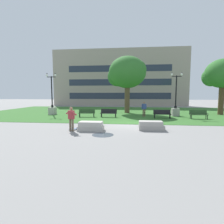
{
  "coord_description": "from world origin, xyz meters",
  "views": [
    {
      "loc": [
        0.3,
        -14.83,
        2.58
      ],
      "look_at": [
        -1.12,
        -1.4,
        1.2
      ],
      "focal_mm": 28.0,
      "sensor_mm": 36.0,
      "label": 1
    }
  ],
  "objects_px": {
    "park_bench_far_left": "(87,112)",
    "lamp_post_right": "(52,106)",
    "concrete_block_center": "(91,126)",
    "person_skateboarder": "(71,117)",
    "park_bench_near_right": "(109,113)",
    "park_bench_near_left": "(198,114)",
    "person_bystander_near_lawn": "(144,108)",
    "lamp_post_center": "(175,107)",
    "concrete_block_left": "(151,126)",
    "park_bench_far_right": "(162,113)",
    "skateboard": "(75,129)"
  },
  "relations": [
    {
      "from": "park_bench_near_left",
      "to": "park_bench_far_right",
      "type": "xyz_separation_m",
      "value": [
        -3.7,
        0.06,
        0.0
      ]
    },
    {
      "from": "park_bench_near_right",
      "to": "park_bench_far_left",
      "type": "distance_m",
      "value": 2.47
    },
    {
      "from": "person_skateboarder",
      "to": "lamp_post_right",
      "type": "height_order",
      "value": "lamp_post_right"
    },
    {
      "from": "person_skateboarder",
      "to": "park_bench_near_right",
      "type": "distance_m",
      "value": 7.77
    },
    {
      "from": "concrete_block_center",
      "to": "person_bystander_near_lawn",
      "type": "distance_m",
      "value": 9.25
    },
    {
      "from": "park_bench_near_left",
      "to": "lamp_post_center",
      "type": "xyz_separation_m",
      "value": [
        -1.8,
        2.2,
        0.52
      ]
    },
    {
      "from": "park_bench_far_left",
      "to": "person_bystander_near_lawn",
      "type": "height_order",
      "value": "person_bystander_near_lawn"
    },
    {
      "from": "person_skateboarder",
      "to": "skateboard",
      "type": "distance_m",
      "value": 1.0
    },
    {
      "from": "concrete_block_left",
      "to": "skateboard",
      "type": "xyz_separation_m",
      "value": [
        -5.51,
        -0.59,
        -0.22
      ]
    },
    {
      "from": "lamp_post_center",
      "to": "person_skateboarder",
      "type": "bearing_deg",
      "value": -134.69
    },
    {
      "from": "skateboard",
      "to": "park_bench_far_left",
      "type": "relative_size",
      "value": 0.54
    },
    {
      "from": "person_skateboarder",
      "to": "person_bystander_near_lawn",
      "type": "distance_m",
      "value": 10.22
    },
    {
      "from": "park_bench_far_left",
      "to": "lamp_post_right",
      "type": "xyz_separation_m",
      "value": [
        -5.0,
        2.06,
        0.53
      ]
    },
    {
      "from": "park_bench_near_left",
      "to": "park_bench_near_right",
      "type": "distance_m",
      "value": 9.5
    },
    {
      "from": "person_skateboarder",
      "to": "person_bystander_near_lawn",
      "type": "xyz_separation_m",
      "value": [
        5.65,
        8.52,
        0.01
      ]
    },
    {
      "from": "lamp_post_center",
      "to": "park_bench_far_right",
      "type": "bearing_deg",
      "value": -131.58
    },
    {
      "from": "park_bench_near_left",
      "to": "park_bench_far_left",
      "type": "distance_m",
      "value": 11.97
    },
    {
      "from": "concrete_block_center",
      "to": "person_skateboarder",
      "type": "relative_size",
      "value": 1.05
    },
    {
      "from": "lamp_post_center",
      "to": "person_bystander_near_lawn",
      "type": "distance_m",
      "value": 3.84
    },
    {
      "from": "concrete_block_center",
      "to": "park_bench_far_left",
      "type": "bearing_deg",
      "value": 106.41
    },
    {
      "from": "park_bench_near_right",
      "to": "lamp_post_center",
      "type": "height_order",
      "value": "lamp_post_center"
    },
    {
      "from": "person_skateboarder",
      "to": "park_bench_near_right",
      "type": "relative_size",
      "value": 0.94
    },
    {
      "from": "concrete_block_center",
      "to": "person_skateboarder",
      "type": "xyz_separation_m",
      "value": [
        -1.29,
        -0.38,
        0.67
      ]
    },
    {
      "from": "person_skateboarder",
      "to": "park_bench_far_left",
      "type": "distance_m",
      "value": 7.52
    },
    {
      "from": "concrete_block_left",
      "to": "skateboard",
      "type": "bearing_deg",
      "value": -173.85
    },
    {
      "from": "lamp_post_center",
      "to": "person_bystander_near_lawn",
      "type": "relative_size",
      "value": 2.99
    },
    {
      "from": "park_bench_near_right",
      "to": "lamp_post_right",
      "type": "height_order",
      "value": "lamp_post_right"
    },
    {
      "from": "park_bench_near_left",
      "to": "park_bench_far_right",
      "type": "bearing_deg",
      "value": 179.08
    },
    {
      "from": "lamp_post_right",
      "to": "person_bystander_near_lawn",
      "type": "height_order",
      "value": "lamp_post_right"
    },
    {
      "from": "person_skateboarder",
      "to": "park_bench_far_left",
      "type": "xyz_separation_m",
      "value": [
        -0.79,
        7.46,
        -0.44
      ]
    },
    {
      "from": "lamp_post_center",
      "to": "park_bench_near_right",
      "type": "bearing_deg",
      "value": -166.2
    },
    {
      "from": "park_bench_far_left",
      "to": "person_bystander_near_lawn",
      "type": "distance_m",
      "value": 6.54
    },
    {
      "from": "lamp_post_right",
      "to": "park_bench_near_left",
      "type": "bearing_deg",
      "value": -7.58
    },
    {
      "from": "skateboard",
      "to": "park_bench_far_right",
      "type": "xyz_separation_m",
      "value": [
        7.39,
        6.88,
        0.45
      ]
    },
    {
      "from": "concrete_block_left",
      "to": "park_bench_near_right",
      "type": "xyz_separation_m",
      "value": [
        -3.92,
        6.54,
        0.23
      ]
    },
    {
      "from": "person_skateboarder",
      "to": "skateboard",
      "type": "bearing_deg",
      "value": 80.02
    },
    {
      "from": "park_bench_far_right",
      "to": "person_bystander_near_lawn",
      "type": "bearing_deg",
      "value": 146.82
    },
    {
      "from": "concrete_block_left",
      "to": "park_bench_near_right",
      "type": "distance_m",
      "value": 7.63
    },
    {
      "from": "skateboard",
      "to": "lamp_post_right",
      "type": "relative_size",
      "value": 0.19
    },
    {
      "from": "concrete_block_center",
      "to": "park_bench_near_right",
      "type": "height_order",
      "value": "park_bench_near_right"
    },
    {
      "from": "concrete_block_center",
      "to": "park_bench_near_right",
      "type": "relative_size",
      "value": 0.99
    },
    {
      "from": "person_skateboarder",
      "to": "park_bench_near_left",
      "type": "xyz_separation_m",
      "value": [
        11.17,
        7.27,
        -0.44
      ]
    },
    {
      "from": "lamp_post_right",
      "to": "person_bystander_near_lawn",
      "type": "xyz_separation_m",
      "value": [
        11.44,
        -1.01,
        -0.09
      ]
    },
    {
      "from": "park_bench_far_right",
      "to": "lamp_post_center",
      "type": "xyz_separation_m",
      "value": [
        1.9,
        2.14,
        0.52
      ]
    },
    {
      "from": "concrete_block_center",
      "to": "skateboard",
      "type": "bearing_deg",
      "value": 176.9
    },
    {
      "from": "concrete_block_center",
      "to": "park_bench_near_left",
      "type": "distance_m",
      "value": 12.04
    },
    {
      "from": "person_skateboarder",
      "to": "lamp_post_right",
      "type": "distance_m",
      "value": 11.15
    },
    {
      "from": "concrete_block_left",
      "to": "park_bench_far_right",
      "type": "distance_m",
      "value": 6.57
    },
    {
      "from": "concrete_block_left",
      "to": "park_bench_far_right",
      "type": "xyz_separation_m",
      "value": [
        1.88,
        6.29,
        0.23
      ]
    },
    {
      "from": "concrete_block_center",
      "to": "park_bench_near_left",
      "type": "bearing_deg",
      "value": 34.89
    }
  ]
}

